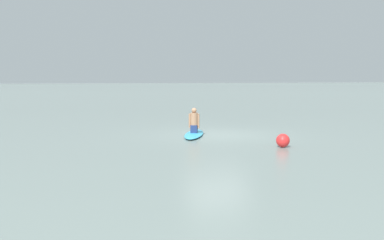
{
  "coord_description": "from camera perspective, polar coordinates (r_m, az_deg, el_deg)",
  "views": [
    {
      "loc": [
        15.66,
        -7.06,
        2.15
      ],
      "look_at": [
        -0.13,
        -1.0,
        0.6
      ],
      "focal_mm": 42.16,
      "sensor_mm": 36.0,
      "label": 1
    }
  ],
  "objects": [
    {
      "name": "surfboard",
      "position": [
        17.09,
        0.26,
        -1.8
      ],
      "size": [
        2.95,
        1.94,
        0.11
      ],
      "primitive_type": "ellipsoid",
      "rotation": [
        0.0,
        0.0,
        2.67
      ],
      "color": "#339EC6",
      "rests_on": "ground"
    },
    {
      "name": "buoy_marker",
      "position": [
        14.47,
        11.42,
        -2.56
      ],
      "size": [
        0.43,
        0.43,
        0.43
      ],
      "primitive_type": "sphere",
      "color": "red",
      "rests_on": "ground"
    },
    {
      "name": "ground_plane",
      "position": [
        17.31,
        3.24,
        -1.91
      ],
      "size": [
        400.0,
        400.0,
        0.0
      ],
      "primitive_type": "plane",
      "color": "slate"
    },
    {
      "name": "person_paddler",
      "position": [
        17.03,
        0.26,
        -0.18
      ],
      "size": [
        0.39,
        0.4,
        0.94
      ],
      "rotation": [
        0.0,
        0.0,
        2.67
      ],
      "color": "navy",
      "rests_on": "surfboard"
    }
  ]
}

